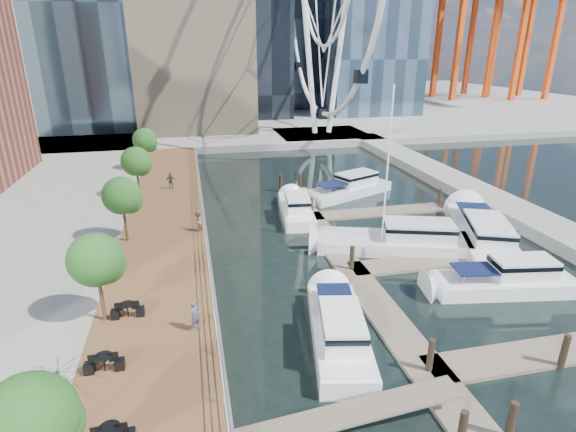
# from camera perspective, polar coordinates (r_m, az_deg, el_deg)

# --- Properties ---
(ground) EXTENTS (520.00, 520.00, 0.00)m
(ground) POSITION_cam_1_polar(r_m,az_deg,el_deg) (22.46, 7.79, -17.05)
(ground) COLOR black
(ground) RESTS_ON ground
(boardwalk) EXTENTS (6.00, 60.00, 1.00)m
(boardwalk) POSITION_cam_1_polar(r_m,az_deg,el_deg) (34.27, -15.44, -2.77)
(boardwalk) COLOR brown
(boardwalk) RESTS_ON ground
(seawall) EXTENTS (0.25, 60.00, 1.00)m
(seawall) POSITION_cam_1_polar(r_m,az_deg,el_deg) (34.20, -10.42, -2.39)
(seawall) COLOR #595954
(seawall) RESTS_ON ground
(land_far) EXTENTS (200.00, 114.00, 1.00)m
(land_far) POSITION_cam_1_polar(r_m,az_deg,el_deg) (119.47, -9.47, 13.98)
(land_far) COLOR gray
(land_far) RESTS_ON ground
(breakwater) EXTENTS (4.00, 60.00, 1.00)m
(breakwater) POSITION_cam_1_polar(r_m,az_deg,el_deg) (47.11, 22.66, 2.74)
(breakwater) COLOR gray
(breakwater) RESTS_ON ground
(pier) EXTENTS (14.00, 12.00, 1.00)m
(pier) POSITION_cam_1_polar(r_m,az_deg,el_deg) (72.80, 4.30, 10.11)
(pier) COLOR gray
(pier) RESTS_ON ground
(railing) EXTENTS (0.10, 60.00, 1.05)m
(railing) POSITION_cam_1_polar(r_m,az_deg,el_deg) (33.81, -10.70, -0.81)
(railing) COLOR white
(railing) RESTS_ON boardwalk
(floating_docks) EXTENTS (16.00, 34.00, 2.60)m
(floating_docks) POSITION_cam_1_polar(r_m,az_deg,el_deg) (33.03, 15.01, -3.65)
(floating_docks) COLOR #6D6051
(floating_docks) RESTS_ON ground
(port_cranes) EXTENTS (40.00, 52.00, 38.00)m
(port_cranes) POSITION_cam_1_polar(r_m,az_deg,el_deg) (134.75, 22.75, 21.81)
(port_cranes) COLOR #D84C14
(port_cranes) RESTS_ON ground
(street_trees) EXTENTS (2.60, 42.60, 4.60)m
(street_trees) POSITION_cam_1_polar(r_m,az_deg,el_deg) (32.32, -20.37, 2.42)
(street_trees) COLOR #3F2B1C
(street_trees) RESTS_ON ground
(cafe_tables) EXTENTS (2.50, 13.70, 0.74)m
(cafe_tables) POSITION_cam_1_polar(r_m,az_deg,el_deg) (19.41, -22.00, -20.43)
(cafe_tables) COLOR black
(cafe_tables) RESTS_ON ground
(yacht_foreground) EXTENTS (9.46, 3.87, 2.15)m
(yacht_foreground) POSITION_cam_1_polar(r_m,az_deg,el_deg) (30.08, 25.53, -8.61)
(yacht_foreground) COLOR white
(yacht_foreground) RESTS_ON ground
(pedestrian_near) EXTENTS (0.68, 0.65, 1.57)m
(pedestrian_near) POSITION_cam_1_polar(r_m,az_deg,el_deg) (22.14, -11.71, -12.29)
(pedestrian_near) COLOR #4A4962
(pedestrian_near) RESTS_ON boardwalk
(pedestrian_mid) EXTENTS (0.81, 0.92, 1.59)m
(pedestrian_mid) POSITION_cam_1_polar(r_m,az_deg,el_deg) (33.34, -11.39, -0.67)
(pedestrian_mid) COLOR gray
(pedestrian_mid) RESTS_ON boardwalk
(pedestrian_far) EXTENTS (0.93, 0.41, 1.57)m
(pedestrian_far) POSITION_cam_1_polar(r_m,az_deg,el_deg) (44.27, -14.66, 4.35)
(pedestrian_far) COLOR #2F353B
(pedestrian_far) RESTS_ON boardwalk
(moored_yachts) EXTENTS (20.64, 38.39, 11.50)m
(moored_yachts) POSITION_cam_1_polar(r_m,az_deg,el_deg) (33.39, 14.44, -4.25)
(moored_yachts) COLOR silver
(moored_yachts) RESTS_ON ground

